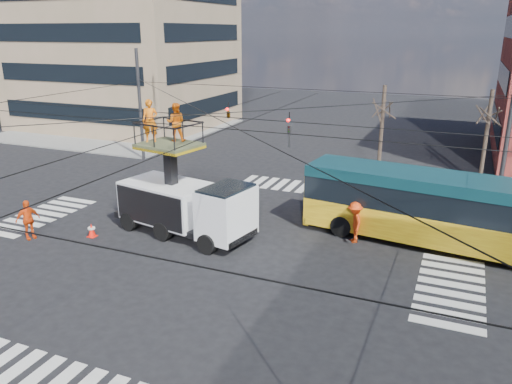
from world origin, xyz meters
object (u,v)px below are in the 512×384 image
object	(u,v)px
traffic_cone	(92,230)
worker_ground	(28,220)
city_bus	(449,210)
utility_truck	(185,193)
flagger	(354,222)

from	to	relation	value
traffic_cone	worker_ground	bearing A→B (deg)	-152.59
city_bus	traffic_cone	xyz separation A→B (m)	(-15.21, -5.20, -1.40)
utility_truck	traffic_cone	bearing A→B (deg)	-142.06
city_bus	traffic_cone	world-z (taller)	city_bus
city_bus	flagger	size ratio (longest dim) A/B	6.83
utility_truck	traffic_cone	distance (m)	4.70
utility_truck	flagger	xyz separation A→B (m)	(7.46, 2.15, -1.08)
worker_ground	traffic_cone	bearing A→B (deg)	-40.48
worker_ground	flagger	distance (m)	14.87
utility_truck	flagger	bearing A→B (deg)	27.01
city_bus	worker_ground	distance (m)	18.86
city_bus	worker_ground	world-z (taller)	city_bus
utility_truck	worker_ground	world-z (taller)	utility_truck
utility_truck	flagger	distance (m)	7.84
city_bus	traffic_cone	size ratio (longest dim) A/B	19.75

